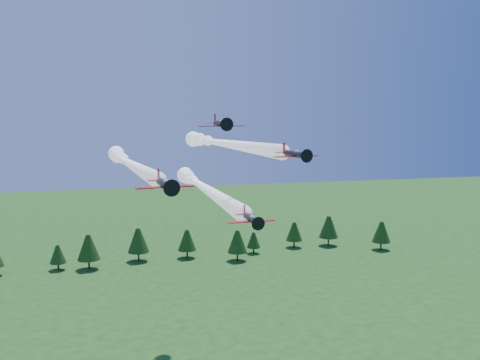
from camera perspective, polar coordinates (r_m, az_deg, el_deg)
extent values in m
cylinder|color=black|center=(72.89, 1.15, -4.14)|extent=(1.02, 4.72, 0.87)
cone|color=black|center=(70.33, 1.79, -4.57)|extent=(0.89, 0.81, 0.87)
cone|color=black|center=(69.84, 1.92, -4.65)|extent=(0.39, 0.40, 0.38)
cylinder|color=black|center=(69.71, 1.96, -4.68)|extent=(1.83, 0.09, 1.83)
cube|color=red|center=(72.62, 1.23, -4.41)|extent=(6.47, 1.37, 0.10)
cube|color=red|center=(75.79, 0.48, -3.66)|extent=(2.54, 0.82, 0.06)
cube|color=red|center=(75.74, 0.46, -3.13)|extent=(0.10, 0.83, 1.26)
ellipsoid|color=#88A6D2|center=(72.09, 1.33, -3.99)|extent=(0.66, 1.06, 0.54)
sphere|color=white|center=(112.95, -4.96, -0.07)|extent=(2.30, 2.30, 2.30)
sphere|color=white|center=(118.22, -5.44, 0.25)|extent=(3.00, 3.00, 3.00)
sphere|color=white|center=(123.50, -5.89, 0.55)|extent=(3.70, 3.70, 3.70)
cylinder|color=black|center=(76.64, -8.05, -0.42)|extent=(1.83, 6.21, 1.13)
cone|color=black|center=(73.19, -7.45, -0.77)|extent=(1.24, 1.14, 1.13)
cone|color=black|center=(72.54, -7.33, -0.84)|extent=(0.55, 0.56, 0.50)
cylinder|color=black|center=(72.35, -7.29, -0.86)|extent=(2.37, 0.32, 2.38)
cube|color=red|center=(76.25, -7.97, -0.73)|extent=(8.50, 2.49, 0.14)
cube|color=red|center=(80.53, -8.67, -0.01)|extent=(3.37, 1.34, 0.08)
cube|color=red|center=(80.53, -8.70, 0.64)|extent=(0.23, 1.08, 1.64)
ellipsoid|color=#88A6D2|center=(75.59, -7.89, -0.17)|extent=(0.97, 1.44, 0.71)
sphere|color=white|center=(118.84, -12.54, 2.22)|extent=(2.30, 2.30, 2.30)
sphere|color=white|center=(124.23, -12.89, 2.42)|extent=(3.00, 3.00, 3.00)
sphere|color=white|center=(129.62, -13.22, 2.61)|extent=(3.70, 3.70, 3.70)
cylinder|color=black|center=(83.68, 5.82, 2.77)|extent=(1.81, 5.41, 0.99)
cone|color=black|center=(80.98, 6.88, 2.61)|extent=(1.11, 1.03, 0.99)
cone|color=black|center=(80.47, 7.09, 2.57)|extent=(0.50, 0.51, 0.43)
cylinder|color=black|center=(80.32, 7.15, 2.56)|extent=(2.05, 0.37, 2.07)
cube|color=red|center=(83.36, 5.95, 2.54)|extent=(7.42, 2.47, 0.12)
cube|color=red|center=(86.76, 4.71, 2.98)|extent=(2.96, 1.28, 0.07)
cube|color=red|center=(86.79, 4.69, 3.50)|extent=(0.24, 0.94, 1.43)
ellipsoid|color=#88A6D2|center=(82.88, 6.12, 3.00)|extent=(0.89, 1.28, 0.62)
sphere|color=white|center=(120.72, -3.47, 4.19)|extent=(2.30, 2.30, 2.30)
sphere|color=white|center=(125.60, -4.26, 4.30)|extent=(3.00, 3.00, 3.00)
sphere|color=white|center=(130.51, -4.99, 4.41)|extent=(3.70, 3.70, 3.70)
cylinder|color=black|center=(85.55, -2.11, 6.01)|extent=(1.25, 5.45, 1.00)
cone|color=black|center=(82.50, -1.56, 5.96)|extent=(1.04, 0.95, 1.00)
cone|color=black|center=(81.92, -1.45, 5.95)|extent=(0.46, 0.47, 0.44)
cylinder|color=black|center=(81.76, -1.42, 5.95)|extent=(2.10, 0.14, 2.10)
cube|color=red|center=(85.17, -2.04, 5.78)|extent=(7.46, 1.69, 0.12)
cube|color=red|center=(89.00, -2.68, 6.09)|extent=(2.94, 0.98, 0.07)
cube|color=red|center=(89.08, -2.70, 6.60)|extent=(0.13, 0.95, 1.45)
ellipsoid|color=#88A6D2|center=(84.67, -1.96, 6.26)|extent=(0.78, 1.23, 0.62)
cylinder|color=#382314|center=(212.79, 5.79, -6.79)|extent=(0.60, 0.60, 2.81)
cone|color=#17350F|center=(211.63, 5.81, -5.47)|extent=(6.42, 6.42, 7.22)
cylinder|color=#382314|center=(196.26, -10.76, -8.02)|extent=(0.60, 0.60, 3.34)
cone|color=#17350F|center=(194.78, -10.80, -6.32)|extent=(7.64, 7.64, 8.59)
cylinder|color=#382314|center=(215.20, 14.80, -6.80)|extent=(0.60, 0.60, 3.09)
cone|color=#17350F|center=(213.94, 14.85, -5.37)|extent=(7.05, 7.05, 7.93)
cylinder|color=#382314|center=(190.38, -15.80, -8.65)|extent=(0.60, 0.60, 3.34)
cone|color=#17350F|center=(188.85, -15.86, -6.91)|extent=(7.63, 7.63, 8.58)
cylinder|color=#382314|center=(192.62, -18.81, -8.73)|extent=(0.60, 0.60, 2.40)
cone|color=#17350F|center=(191.51, -18.86, -7.49)|extent=(5.49, 5.49, 6.18)
cylinder|color=#382314|center=(203.14, 1.46, -7.52)|extent=(0.60, 0.60, 2.27)
cone|color=#17350F|center=(202.14, 1.46, -6.41)|extent=(5.18, 5.18, 5.83)
cylinder|color=#382314|center=(217.34, 9.40, -6.48)|extent=(0.60, 0.60, 3.33)
cone|color=#17350F|center=(216.00, 9.43, -4.95)|extent=(7.62, 7.62, 8.57)
cylinder|color=#382314|center=(197.83, -5.65, -7.86)|extent=(0.60, 0.60, 2.93)
cone|color=#17350F|center=(196.53, -5.67, -6.39)|extent=(6.69, 6.69, 7.53)
cylinder|color=#382314|center=(193.39, -0.28, -8.15)|extent=(0.60, 0.60, 3.10)
cone|color=#17350F|center=(191.99, -0.28, -6.56)|extent=(7.08, 7.08, 7.96)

